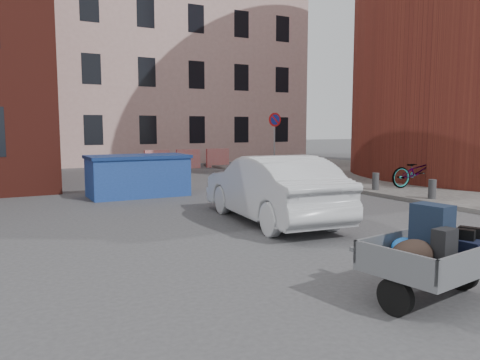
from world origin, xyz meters
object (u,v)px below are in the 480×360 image
dumpster (138,175)px  trailer (432,253)px  silver_car (272,188)px  bicycle (417,171)px

dumpster → trailer: bearing=-86.3°
trailer → silver_car: (0.95, 5.15, 0.15)m
dumpster → bicycle: dumpster is taller
trailer → silver_car: bearing=71.4°
trailer → bicycle: (8.09, 7.21, 0.06)m
trailer → dumpster: size_ratio=0.62×
trailer → silver_car: size_ratio=0.41×
dumpster → silver_car: size_ratio=0.67×
dumpster → silver_car: (1.54, -5.34, 0.11)m
trailer → silver_car: 5.23m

